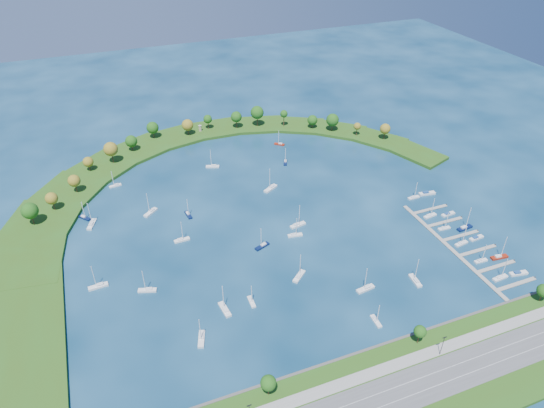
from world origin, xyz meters
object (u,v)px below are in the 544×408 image
object	(u,v)px
moored_boat_1	(298,225)
moored_boat_13	(151,212)
moored_boat_5	(147,290)
harbor_tower	(200,128)
moored_boat_6	(366,288)
moored_boat_19	(280,144)
moored_boat_20	(182,239)
moored_boat_15	(92,224)
docked_boat_6	(444,228)
moored_boat_9	(98,286)
docked_boat_11	(427,193)
moored_boat_17	(376,320)
docked_boat_3	(499,257)
moored_boat_10	(84,217)
moored_boat_7	(271,188)
docked_boat_4	(461,243)
moored_boat_21	(115,185)
docked_boat_0	(500,277)
docked_boat_9	(448,214)
docked_boat_10	(414,197)
dock_system	(462,245)
docked_boat_2	(481,260)
docked_boat_5	(476,238)
moored_boat_18	(251,301)
docked_boat_7	(465,227)
moored_boat_16	(415,280)
moored_boat_8	(262,246)
moored_boat_0	(299,276)
moored_boat_4	(201,338)
moored_boat_12	(225,309)
moored_boat_11	(188,214)
moored_boat_2	(285,162)
moored_boat_3	(213,166)
docked_boat_1	(518,273)
docked_boat_8	(430,215)

from	to	relation	value
moored_boat_1	moored_boat_13	bearing A→B (deg)	139.59
moored_boat_5	harbor_tower	bearing A→B (deg)	-94.78
moored_boat_6	moored_boat_19	xyz separation A→B (m)	(17.30, 149.54, -0.07)
moored_boat_20	moored_boat_5	bearing A→B (deg)	-129.69
moored_boat_15	docked_boat_6	xyz separation A→B (m)	(178.25, -72.96, -0.11)
moored_boat_9	docked_boat_11	size ratio (longest dim) A/B	1.28
moored_boat_17	docked_boat_3	world-z (taller)	docked_boat_3
moored_boat_1	moored_boat_10	size ratio (longest dim) A/B	1.18
moored_boat_7	docked_boat_4	distance (m)	112.88
moored_boat_21	docked_boat_0	world-z (taller)	docked_boat_0
docked_boat_9	docked_boat_10	xyz separation A→B (m)	(-8.04, 21.54, 0.24)
moored_boat_20	docked_boat_3	xyz separation A→B (m)	(145.64, -71.55, 0.04)
dock_system	moored_boat_5	distance (m)	159.93
docked_boat_2	docked_boat_5	bearing A→B (deg)	57.66
moored_boat_18	docked_boat_7	size ratio (longest dim) A/B	0.77
docked_boat_7	harbor_tower	bearing A→B (deg)	114.96
moored_boat_9	moored_boat_16	bearing A→B (deg)	155.83
moored_boat_6	docked_boat_3	xyz separation A→B (m)	(74.00, -4.75, -0.01)
moored_boat_8	docked_boat_10	size ratio (longest dim) A/B	1.14
docked_boat_4	docked_boat_5	xyz separation A→B (m)	(10.45, 0.89, -0.26)
docked_boat_6	docked_boat_7	size ratio (longest dim) A/B	0.75
moored_boat_0	moored_boat_13	distance (m)	97.62
moored_boat_4	moored_boat_12	size ratio (longest dim) A/B	0.93
moored_boat_1	moored_boat_11	xyz separation A→B (m)	(-53.66, 31.45, -0.06)
dock_system	moored_boat_2	size ratio (longest dim) A/B	7.22
moored_boat_12	docked_boat_6	bearing A→B (deg)	-90.40
moored_boat_13	docked_boat_2	bearing A→B (deg)	104.12
moored_boat_13	docked_boat_11	bearing A→B (deg)	124.59
moored_boat_9	docked_boat_4	distance (m)	182.55
moored_boat_3	moored_boat_9	bearing A→B (deg)	68.12
moored_boat_3	docked_boat_0	xyz separation A→B (m)	(99.16, -152.74, -0.03)
docked_boat_3	harbor_tower	bearing A→B (deg)	124.25
moored_boat_16	docked_boat_9	xyz separation A→B (m)	(49.33, 39.06, -0.31)
moored_boat_5	moored_boat_17	size ratio (longest dim) A/B	1.16
dock_system	moored_boat_10	bearing A→B (deg)	152.08
docked_boat_10	moored_boat_15	bearing A→B (deg)	165.27
moored_boat_11	harbor_tower	bearing A→B (deg)	155.80
moored_boat_2	moored_boat_20	world-z (taller)	moored_boat_20
moored_boat_7	moored_boat_17	world-z (taller)	moored_boat_7
moored_boat_2	moored_boat_9	size ratio (longest dim) A/B	0.86
moored_boat_10	docked_boat_0	distance (m)	219.34
moored_boat_6	docked_boat_5	distance (m)	74.94
harbor_tower	moored_boat_20	distance (m)	127.94
harbor_tower	docked_boat_1	size ratio (longest dim) A/B	0.48
moored_boat_0	docked_boat_8	distance (m)	90.91
moored_boat_3	moored_boat_6	distance (m)	140.49
moored_boat_2	moored_boat_21	world-z (taller)	moored_boat_2
moored_boat_15	docked_boat_8	world-z (taller)	moored_boat_15
docked_boat_3	moored_boat_19	bearing A→B (deg)	115.93
harbor_tower	docked_boat_11	xyz separation A→B (m)	(106.47, -130.43, -3.54)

